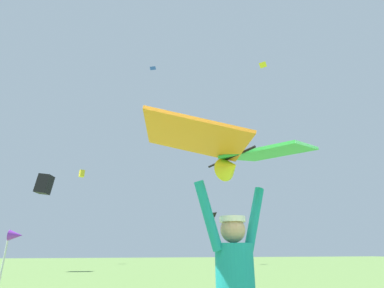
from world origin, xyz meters
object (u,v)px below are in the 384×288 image
distant_kite_black_high_left (214,215)px  distant_kite_black_high_right (44,184)px  held_stunt_kite (235,150)px  distant_kite_blue_mid_right (153,68)px  distant_kite_yellow_mid_left (263,65)px  marker_flag (14,241)px  distant_kite_yellow_overhead_distant (82,173)px

distant_kite_black_high_left → distant_kite_black_high_right: size_ratio=1.20×
held_stunt_kite → distant_kite_blue_mid_right: distant_kite_blue_mid_right is taller
distant_kite_blue_mid_right → distant_kite_black_high_right: 19.40m
distant_kite_yellow_mid_left → marker_flag: (-12.40, -9.78, -13.57)m
distant_kite_black_high_right → marker_flag: size_ratio=0.82×
held_stunt_kite → distant_kite_blue_mid_right: (1.64, 27.39, 19.65)m
distant_kite_black_high_left → distant_kite_black_high_right: 18.99m
distant_kite_yellow_overhead_distant → distant_kite_black_high_right: distant_kite_yellow_overhead_distant is taller
distant_kite_yellow_mid_left → distant_kite_black_high_right: distant_kite_yellow_mid_left is taller
distant_kite_yellow_mid_left → held_stunt_kite: bearing=-121.4°
held_stunt_kite → distant_kite_yellow_overhead_distant: distant_kite_yellow_overhead_distant is taller
distant_kite_blue_mid_right → marker_flag: distant_kite_blue_mid_right is taller
distant_kite_blue_mid_right → distant_kite_yellow_overhead_distant: bearing=149.6°
distant_kite_yellow_mid_left → distant_kite_blue_mid_right: size_ratio=0.61×
distant_kite_blue_mid_right → distant_kite_black_high_right: distant_kite_blue_mid_right is taller
held_stunt_kite → distant_kite_yellow_mid_left: size_ratio=3.47×
distant_kite_black_high_left → marker_flag: size_ratio=0.99×
distant_kite_yellow_mid_left → distant_kite_black_high_right: 18.71m
held_stunt_kite → distant_kite_black_high_left: distant_kite_black_high_left is taller
held_stunt_kite → distant_kite_black_high_right: (-6.29, 20.04, 3.54)m
held_stunt_kite → marker_flag: size_ratio=1.13×
distant_kite_black_high_right → held_stunt_kite: bearing=-72.6°
held_stunt_kite → distant_kite_yellow_mid_left: (9.13, 14.95, 12.85)m
held_stunt_kite → distant_kite_black_high_right: size_ratio=1.37×
distant_kite_blue_mid_right → distant_kite_black_high_left: bearing=18.2°
marker_flag → held_stunt_kite: bearing=-57.6°
distant_kite_black_high_right → marker_flag: distant_kite_black_high_right is taller
held_stunt_kite → marker_flag: bearing=122.4°
distant_kite_yellow_overhead_distant → distant_kite_black_high_left: 15.76m
held_stunt_kite → marker_flag: held_stunt_kite is taller
distant_kite_blue_mid_right → distant_kite_black_high_right: size_ratio=0.64×
distant_kite_yellow_overhead_distant → distant_kite_black_high_right: (-1.02, -11.41, -3.67)m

